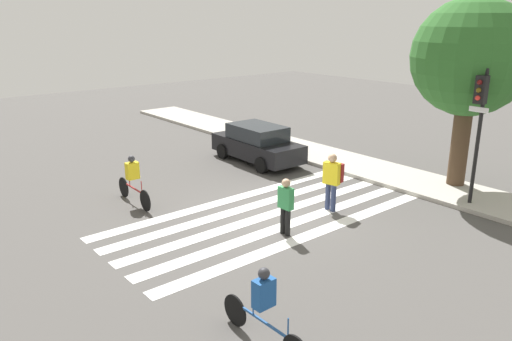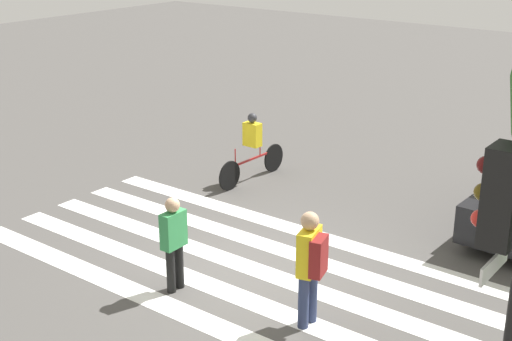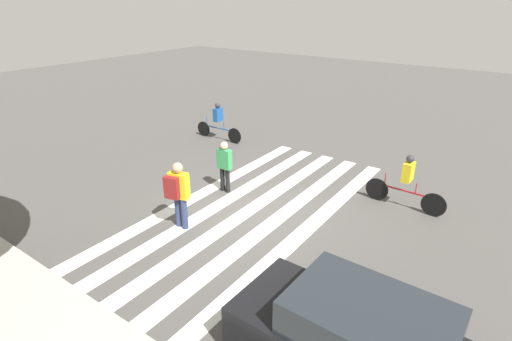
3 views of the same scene
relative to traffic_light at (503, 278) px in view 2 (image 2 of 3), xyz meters
The scene contains 6 objects.
ground_plane 7.19m from the traffic_light, 123.28° to the right, with size 60.00×60.00×0.00m, color #4C4947.
crosswalk_stripes 7.19m from the traffic_light, 123.28° to the right, with size 4.13×10.00×0.01m.
traffic_light is the anchor object (origin of this frame).
pedestrian_adult_yellow_jacket 6.65m from the traffic_light, 110.58° to the right, with size 0.46×0.24×1.64m.
pedestrian_adult_tall_backpack 4.82m from the traffic_light, 126.77° to the right, with size 0.55×0.51×1.85m.
cyclist_near_curb 10.96m from the traffic_light, 131.48° to the right, with size 2.32×0.41×1.63m.
Camera 2 is at (8.91, 6.97, 5.86)m, focal length 50.00 mm.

